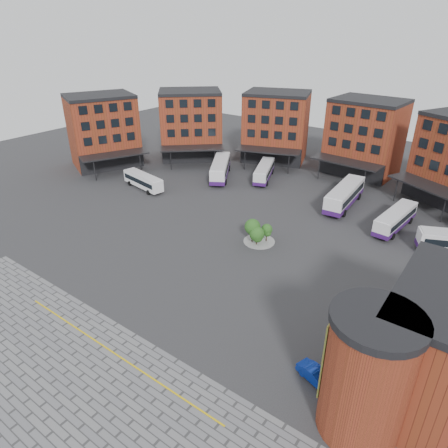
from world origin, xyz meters
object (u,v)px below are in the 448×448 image
Objects in this scene: bus_b at (220,168)px; bus_c at (264,171)px; bus_d at (345,195)px; bus_a at (143,180)px; tree_island at (257,232)px; blue_car at (317,376)px; bus_e at (395,219)px.

bus_c is (7.45, 4.26, -0.28)m from bus_b.
bus_c is at bearing 166.69° from bus_d.
bus_a is 23.19m from bus_c.
tree_island is at bearing -73.38° from bus_b.
bus_c reaches higher than blue_car.
tree_island is at bearing -125.72° from bus_e.
bus_a is 0.82× the size of bus_b.
bus_e is (26.52, -6.61, 0.02)m from bus_c.
bus_d is (5.02, 19.39, 0.11)m from tree_island.
bus_e reaches higher than bus_c.
bus_d is at bearing 36.56° from blue_car.
tree_island is 20.03m from bus_d.
bus_a is 0.91× the size of bus_e.
tree_island is at bearing 62.88° from blue_car.
bus_d is (32.75, 14.30, 0.31)m from bus_a.
bus_b reaches higher than bus_a.
bus_a is at bearing -159.80° from bus_d.
bus_b is 8.59m from bus_c.
bus_d is 3.33× the size of blue_car.
bus_e is (9.18, -3.58, -0.31)m from bus_d.
bus_d is at bearing 75.49° from tree_island.
bus_a is 0.77× the size of bus_d.
bus_c is at bearing -31.50° from bus_a.
bus_d is at bearing -56.27° from bus_a.
bus_e is at bearing -65.52° from bus_a.
bus_a reaches higher than blue_car.
bus_c is 27.33m from bus_e.
tree_island is 0.40× the size of bus_e.
bus_c is 2.78× the size of blue_car.
blue_car is (11.92, -36.76, -1.30)m from bus_d.
bus_a is (-27.73, 5.09, -0.20)m from tree_island.
bus_d reaches higher than bus_a.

